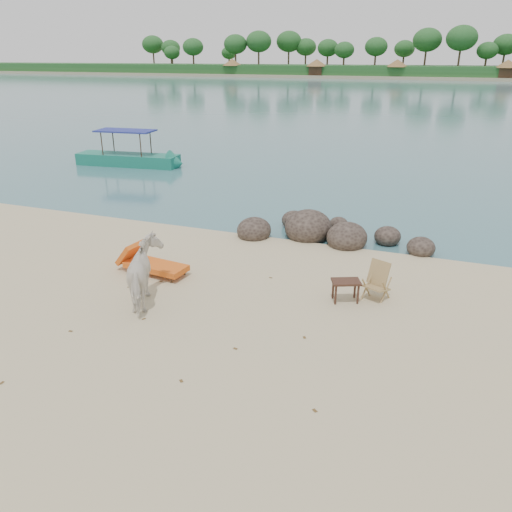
# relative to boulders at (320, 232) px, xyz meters

# --- Properties ---
(water) EXTENTS (400.00, 400.00, 0.00)m
(water) POSITION_rel_boulders_xyz_m (-0.56, 83.44, -0.23)
(water) COLOR #3A7075
(water) RESTS_ON ground
(far_shore) EXTENTS (420.00, 90.00, 1.40)m
(far_shore) POSITION_rel_boulders_xyz_m (-0.56, 163.44, -0.23)
(far_shore) COLOR tan
(far_shore) RESTS_ON ground
(far_scenery) EXTENTS (420.00, 18.00, 9.50)m
(far_scenery) POSITION_rel_boulders_xyz_m (-0.53, 130.14, 2.92)
(far_scenery) COLOR #1E4C1E
(far_scenery) RESTS_ON ground
(boulders) EXTENTS (6.41, 2.90, 1.19)m
(boulders) POSITION_rel_boulders_xyz_m (0.00, 0.00, 0.00)
(boulders) COLOR black
(boulders) RESTS_ON ground
(cow) EXTENTS (1.65, 2.05, 1.58)m
(cow) POSITION_rel_boulders_xyz_m (-2.86, -6.13, 0.57)
(cow) COLOR silver
(cow) RESTS_ON ground
(side_table) EXTENTS (0.81, 0.68, 0.55)m
(side_table) POSITION_rel_boulders_xyz_m (1.70, -4.35, 0.05)
(side_table) COLOR black
(side_table) RESTS_ON ground
(lounge_chair) EXTENTS (2.32, 1.06, 0.67)m
(lounge_chair) POSITION_rel_boulders_xyz_m (-3.59, -4.53, 0.11)
(lounge_chair) COLOR orange
(lounge_chair) RESTS_ON ground
(deck_chair) EXTENTS (0.80, 0.83, 0.92)m
(deck_chair) POSITION_rel_boulders_xyz_m (2.39, -3.96, 0.23)
(deck_chair) COLOR #A38D51
(deck_chair) RESTS_ON ground
(boat_near) EXTENTS (6.61, 2.18, 3.16)m
(boat_near) POSITION_rel_boulders_xyz_m (-13.02, 8.14, 1.35)
(boat_near) COLOR #16705B
(boat_near) RESTS_ON water
(dead_leaves) EXTENTS (5.96, 6.38, 0.00)m
(dead_leaves) POSITION_rel_boulders_xyz_m (-1.47, -7.01, -0.22)
(dead_leaves) COLOR brown
(dead_leaves) RESTS_ON ground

